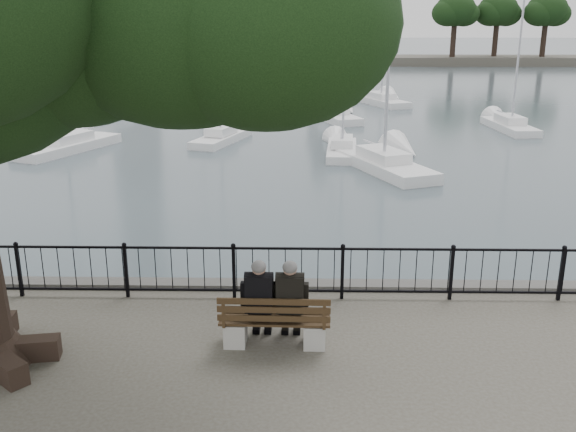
{
  "coord_description": "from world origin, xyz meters",
  "views": [
    {
      "loc": [
        0.21,
        -8.47,
        5.0
      ],
      "look_at": [
        0.0,
        2.5,
        1.6
      ],
      "focal_mm": 40.0,
      "sensor_mm": 36.0,
      "label": 1
    }
  ],
  "objects_px": {
    "lion_monument": "(321,63)",
    "bench": "(275,327)",
    "person_right": "(290,304)",
    "person_left": "(260,304)"
  },
  "relations": [
    {
      "from": "person_left",
      "to": "lion_monument",
      "type": "bearing_deg",
      "value": 87.19
    },
    {
      "from": "bench",
      "to": "person_right",
      "type": "distance_m",
      "value": 0.44
    },
    {
      "from": "person_right",
      "to": "bench",
      "type": "bearing_deg",
      "value": -158.72
    },
    {
      "from": "bench",
      "to": "person_left",
      "type": "distance_m",
      "value": 0.43
    },
    {
      "from": "bench",
      "to": "lion_monument",
      "type": "bearing_deg",
      "value": 87.47
    },
    {
      "from": "person_left",
      "to": "lion_monument",
      "type": "distance_m",
      "value": 49.21
    },
    {
      "from": "person_right",
      "to": "lion_monument",
      "type": "relative_size",
      "value": 0.17
    },
    {
      "from": "bench",
      "to": "person_right",
      "type": "height_order",
      "value": "person_right"
    },
    {
      "from": "lion_monument",
      "to": "bench",
      "type": "bearing_deg",
      "value": -92.53
    },
    {
      "from": "person_left",
      "to": "person_right",
      "type": "distance_m",
      "value": 0.48
    }
  ]
}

